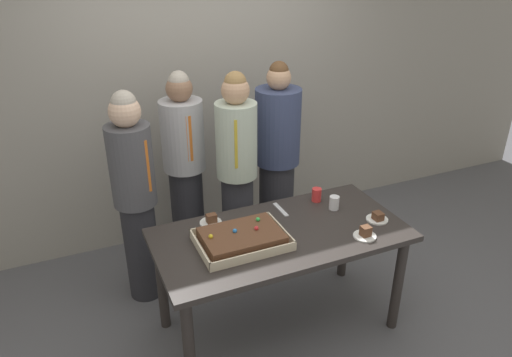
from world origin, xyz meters
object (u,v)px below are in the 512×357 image
plated_slice_far_left (365,234)px  person_far_right_suit (135,196)px  plated_slice_near_left (378,218)px  person_striped_tie_right (237,176)px  party_table (281,246)px  drink_cup_middle (334,203)px  drink_cup_nearest (317,195)px  sheet_cake (242,238)px  person_green_shirt_behind (185,170)px  plated_slice_near_right (211,220)px  person_serving_front (277,161)px  cake_server_utensil (281,210)px

plated_slice_far_left → person_far_right_suit: size_ratio=0.09×
plated_slice_near_left → person_striped_tie_right: size_ratio=0.09×
party_table → drink_cup_middle: (0.48, 0.13, 0.15)m
drink_cup_nearest → sheet_cake: bearing=-157.0°
party_table → plated_slice_far_left: bearing=-29.3°
party_table → drink_cup_nearest: (0.43, 0.29, 0.15)m
person_far_right_suit → drink_cup_middle: bearing=30.5°
person_green_shirt_behind → drink_cup_middle: bearing=39.0°
party_table → plated_slice_near_right: 0.50m
person_serving_front → plated_slice_near_right: bearing=-15.4°
sheet_cake → plated_slice_near_left: 0.97m
plated_slice_near_right → drink_cup_middle: drink_cup_middle is taller
plated_slice_near_right → person_far_right_suit: bearing=132.1°
drink_cup_nearest → drink_cup_middle: same height
person_serving_front → sheet_cake: bearing=-0.0°
person_serving_front → person_green_shirt_behind: size_ratio=1.02×
drink_cup_nearest → person_serving_front: size_ratio=0.06×
plated_slice_near_left → drink_cup_middle: bearing=126.4°
plated_slice_near_right → person_striped_tie_right: (0.36, 0.42, 0.08)m
cake_server_utensil → person_serving_front: person_serving_front is taller
sheet_cake → plated_slice_near_left: (0.96, -0.11, -0.02)m
drink_cup_nearest → person_green_shirt_behind: 1.09m
person_serving_front → plated_slice_near_left: bearing=51.1°
person_serving_front → person_green_shirt_behind: person_serving_front is taller
cake_server_utensil → person_serving_front: (0.28, 0.64, 0.07)m
sheet_cake → plated_slice_near_right: 0.33m
drink_cup_nearest → drink_cup_middle: 0.17m
drink_cup_nearest → cake_server_utensil: size_ratio=0.50×
drink_cup_middle → plated_slice_far_left: bearing=-91.6°
plated_slice_near_right → person_serving_front: (0.80, 0.61, 0.06)m
drink_cup_nearest → person_far_right_suit: size_ratio=0.06×
drink_cup_nearest → person_green_shirt_behind: size_ratio=0.06×
plated_slice_far_left → drink_cup_nearest: (-0.04, 0.55, 0.03)m
cake_server_utensil → person_green_shirt_behind: 0.91m
party_table → person_far_right_suit: size_ratio=1.01×
party_table → plated_slice_near_right: plated_slice_near_right is taller
sheet_cake → plated_slice_far_left: bearing=-17.9°
person_serving_front → person_far_right_suit: (-1.21, -0.15, -0.00)m
party_table → sheet_cake: 0.32m
plated_slice_near_left → plated_slice_far_left: plated_slice_far_left is taller
plated_slice_near_left → person_serving_front: bearing=104.1°
plated_slice_near_left → person_serving_front: (-0.26, 1.04, 0.06)m
person_green_shirt_behind → person_striped_tie_right: 0.46m
drink_cup_middle → person_serving_front: person_serving_front is taller
cake_server_utensil → person_serving_front: bearing=66.2°
drink_cup_nearest → party_table: bearing=-146.6°
plated_slice_near_left → drink_cup_nearest: size_ratio=1.50×
cake_server_utensil → person_serving_front: size_ratio=0.12×
plated_slice_near_left → drink_cup_middle: size_ratio=1.50×
party_table → plated_slice_near_left: (0.67, -0.13, 0.13)m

